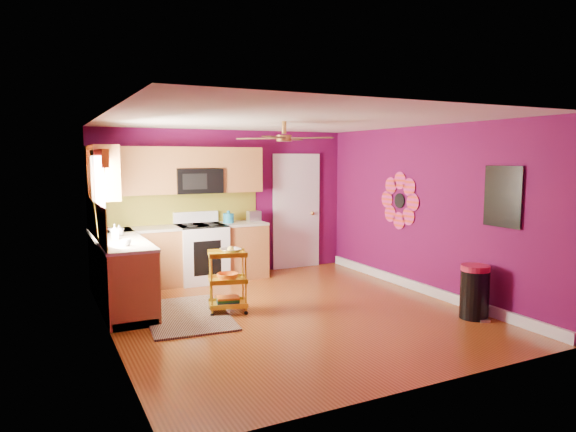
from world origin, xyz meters
TOP-DOWN VIEW (x-y plane):
  - ground at (0.00, 0.00)m, footprint 5.00×5.00m
  - room_envelope at (0.03, 0.00)m, footprint 4.54×5.04m
  - lower_cabinets at (-1.35, 1.82)m, footprint 2.81×2.31m
  - electric_range at (-0.55, 2.17)m, footprint 0.76×0.66m
  - upper_cabinetry at (-1.24, 2.17)m, footprint 2.80×2.30m
  - left_window at (-2.22, 1.05)m, footprint 0.08×1.35m
  - panel_door at (1.35, 2.47)m, footprint 0.95×0.11m
  - right_wall_art at (2.23, -0.34)m, footprint 0.04×2.74m
  - ceiling_fan at (0.00, 0.20)m, footprint 1.01×1.01m
  - shag_rug at (-1.27, 0.47)m, footprint 1.15×1.73m
  - rolling_cart at (-0.74, 0.36)m, footprint 0.56×0.46m
  - trash_can at (1.97, -1.25)m, footprint 0.46×0.46m
  - teal_kettle at (-0.06, 2.21)m, footprint 0.18×0.18m
  - toaster at (0.40, 2.21)m, footprint 0.22×0.15m
  - soap_bottle_a at (-2.01, 1.26)m, footprint 0.09×0.09m
  - soap_bottle_b at (-1.92, 1.52)m, footprint 0.12×0.12m
  - counter_dish at (-1.91, 1.91)m, footprint 0.23×0.23m
  - counter_cup at (-1.96, 0.63)m, footprint 0.11×0.11m

SIDE VIEW (x-z plane):
  - ground at x=0.00m, z-range 0.00..0.00m
  - shag_rug at x=-1.27m, z-range 0.00..0.02m
  - trash_can at x=1.97m, z-range 0.00..0.68m
  - lower_cabinets at x=-1.35m, z-range -0.04..0.90m
  - rolling_cart at x=-0.74m, z-range 0.01..0.90m
  - electric_range at x=-0.55m, z-range -0.08..1.05m
  - counter_dish at x=-1.91m, z-range 0.94..1.00m
  - counter_cup at x=-1.96m, z-range 0.94..1.03m
  - soap_bottle_b at x=-1.92m, z-range 0.94..1.10m
  - teal_kettle at x=-0.06m, z-range 0.92..1.13m
  - panel_door at x=1.35m, z-range -0.05..2.10m
  - toaster at x=0.40m, z-range 0.94..1.12m
  - soap_bottle_a at x=-2.01m, z-range 0.94..1.14m
  - right_wall_art at x=2.23m, z-range 0.92..1.96m
  - room_envelope at x=0.03m, z-range 0.37..2.89m
  - left_window at x=-2.22m, z-range 1.20..2.28m
  - upper_cabinetry at x=-1.24m, z-range 1.17..2.43m
  - ceiling_fan at x=0.00m, z-range 2.16..2.42m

